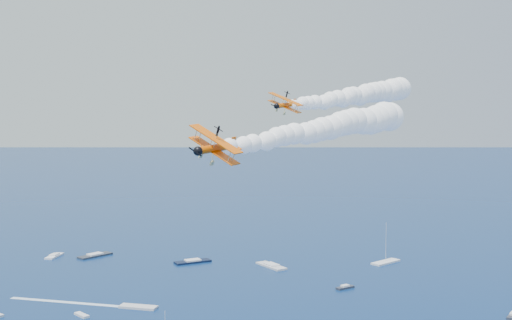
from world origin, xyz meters
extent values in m
cube|color=silver|center=(-13.91, 110.00, 0.35)|extent=(12.01, 8.55, 0.70)
cube|color=silver|center=(-30.40, 105.62, 0.35)|extent=(4.62, 5.95, 0.70)
cube|color=#2B2E3A|center=(55.06, 116.46, 0.35)|extent=(6.99, 4.42, 0.70)
cube|color=#2A2F38|center=(-27.89, 184.52, 0.35)|extent=(14.43, 12.16, 0.70)
cube|color=white|center=(83.49, 147.57, 0.35)|extent=(13.81, 10.24, 0.70)
cube|color=white|center=(-44.08, 187.14, 0.35)|extent=(7.18, 10.97, 0.70)
cube|color=silver|center=(38.23, 151.38, 0.35)|extent=(9.60, 15.33, 0.70)
cube|color=black|center=(9.75, 165.00, 0.35)|extent=(15.03, 7.96, 0.70)
cube|color=white|center=(-36.02, 121.21, 0.03)|extent=(34.79, 18.98, 0.04)
camera|label=1|loc=(-22.32, -89.27, 60.99)|focal=46.31mm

